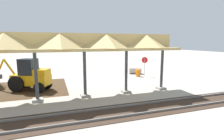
{
  "coord_description": "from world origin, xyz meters",
  "views": [
    {
      "loc": [
        7.59,
        17.92,
        4.25
      ],
      "look_at": [
        2.34,
        2.33,
        1.6
      ],
      "focal_mm": 28.0,
      "sensor_mm": 36.0,
      "label": 1
    }
  ],
  "objects_px": {
    "stop_sign": "(145,62)",
    "concrete_pipe": "(135,71)",
    "backhoe": "(30,76)",
    "traffic_barrel": "(138,73)"
  },
  "relations": [
    {
      "from": "stop_sign",
      "to": "concrete_pipe",
      "type": "height_order",
      "value": "stop_sign"
    },
    {
      "from": "stop_sign",
      "to": "backhoe",
      "type": "bearing_deg",
      "value": 11.98
    },
    {
      "from": "backhoe",
      "to": "concrete_pipe",
      "type": "distance_m",
      "value": 13.23
    },
    {
      "from": "concrete_pipe",
      "to": "traffic_barrel",
      "type": "distance_m",
      "value": 1.82
    },
    {
      "from": "concrete_pipe",
      "to": "traffic_barrel",
      "type": "bearing_deg",
      "value": 74.24
    },
    {
      "from": "concrete_pipe",
      "to": "traffic_barrel",
      "type": "xyz_separation_m",
      "value": [
        0.5,
        1.75,
        0.02
      ]
    },
    {
      "from": "stop_sign",
      "to": "concrete_pipe",
      "type": "relative_size",
      "value": 1.32
    },
    {
      "from": "stop_sign",
      "to": "backhoe",
      "type": "height_order",
      "value": "backhoe"
    },
    {
      "from": "traffic_barrel",
      "to": "concrete_pipe",
      "type": "bearing_deg",
      "value": -105.76
    },
    {
      "from": "backhoe",
      "to": "traffic_barrel",
      "type": "relative_size",
      "value": 5.86
    }
  ]
}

